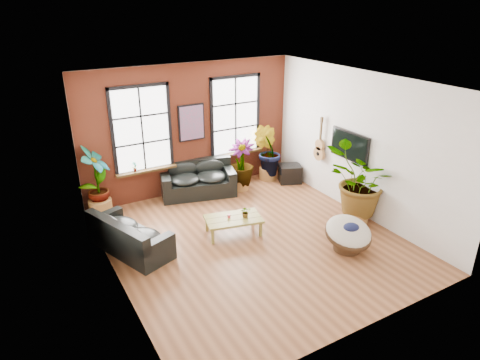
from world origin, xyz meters
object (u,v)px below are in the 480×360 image
object	(u,v)px
sofa_left	(128,236)
coffee_table	(233,220)
sofa_back	(197,180)
papasan_chair	(348,234)

from	to	relation	value
sofa_left	coffee_table	size ratio (longest dim) A/B	1.54
sofa_back	sofa_left	bearing A→B (deg)	-127.40
sofa_back	coffee_table	world-z (taller)	sofa_back
sofa_back	coffee_table	bearing A→B (deg)	-80.19
sofa_left	coffee_table	bearing A→B (deg)	-121.92
sofa_back	coffee_table	xyz separation A→B (m)	(-0.21, -2.41, -0.05)
sofa_left	papasan_chair	distance (m)	4.68
sofa_back	sofa_left	xyz separation A→B (m)	(-2.50, -1.94, -0.06)
sofa_left	coffee_table	xyz separation A→B (m)	(2.29, -0.47, 0.00)
sofa_back	sofa_left	distance (m)	3.17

